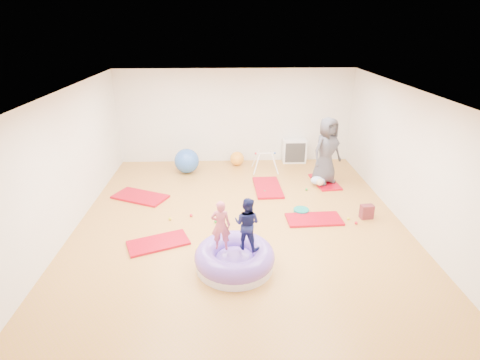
{
  "coord_description": "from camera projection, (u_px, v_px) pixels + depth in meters",
  "views": [
    {
      "loc": [
        -0.29,
        -7.05,
        4.02
      ],
      "look_at": [
        0.0,
        0.3,
        0.9
      ],
      "focal_mm": 28.0,
      "sensor_mm": 36.0,
      "label": 1
    }
  ],
  "objects": [
    {
      "name": "cube_shelf",
      "position": [
        294.0,
        151.0,
        11.49
      ],
      "size": [
        0.71,
        0.35,
        0.71
      ],
      "color": "white",
      "rests_on": "ground"
    },
    {
      "name": "balance_disc",
      "position": [
        301.0,
        211.0,
        8.55
      ],
      "size": [
        0.35,
        0.35,
        0.08
      ],
      "primitive_type": "cylinder",
      "color": "#0C857A",
      "rests_on": "ground"
    },
    {
      "name": "ball_pit_balls",
      "position": [
        270.0,
        209.0,
        8.63
      ],
      "size": [
        4.1,
        2.74,
        0.07
      ],
      "color": "yellow",
      "rests_on": "ground"
    },
    {
      "name": "gym_mat_mid_left",
      "position": [
        140.0,
        197.0,
        9.25
      ],
      "size": [
        1.47,
        1.16,
        0.05
      ],
      "primitive_type": "cube",
      "rotation": [
        0.0,
        0.0,
        -0.44
      ],
      "color": "red",
      "rests_on": "ground"
    },
    {
      "name": "infant_play_gym",
      "position": [
        265.0,
        159.0,
        10.77
      ],
      "size": [
        0.74,
        0.7,
        0.56
      ],
      "rotation": [
        0.0,
        0.0,
        -0.1
      ],
      "color": "white",
      "rests_on": "ground"
    },
    {
      "name": "infant",
      "position": [
        319.0,
        181.0,
        9.83
      ],
      "size": [
        0.4,
        0.41,
        0.24
      ],
      "color": "#B5CEFF",
      "rests_on": "gym_mat_rear_right"
    },
    {
      "name": "child_pink",
      "position": [
        221.0,
        223.0,
        6.35
      ],
      "size": [
        0.35,
        0.25,
        0.92
      ],
      "primitive_type": "imported",
      "rotation": [
        0.0,
        0.0,
        3.06
      ],
      "color": "#CC586E",
      "rests_on": "inflatable_cushion"
    },
    {
      "name": "gym_mat_front_left",
      "position": [
        158.0,
        243.0,
        7.33
      ],
      "size": [
        1.29,
        0.97,
        0.05
      ],
      "primitive_type": "cube",
      "rotation": [
        0.0,
        0.0,
        0.38
      ],
      "color": "red",
      "rests_on": "ground"
    },
    {
      "name": "exercise_ball_orange",
      "position": [
        237.0,
        159.0,
        11.29
      ],
      "size": [
        0.42,
        0.42,
        0.42
      ],
      "primitive_type": "sphere",
      "color": "orange",
      "rests_on": "ground"
    },
    {
      "name": "room",
      "position": [
        241.0,
        163.0,
        7.52
      ],
      "size": [
        7.01,
        8.01,
        2.81
      ],
      "color": "#BF7C42",
      "rests_on": "ground"
    },
    {
      "name": "yellow_toy",
      "position": [
        201.0,
        248.0,
        7.18
      ],
      "size": [
        0.19,
        0.19,
        0.03
      ],
      "primitive_type": "cylinder",
      "color": "yellow",
      "rests_on": "ground"
    },
    {
      "name": "gym_mat_right",
      "position": [
        314.0,
        219.0,
        8.2
      ],
      "size": [
        1.22,
        0.65,
        0.05
      ],
      "primitive_type": "cube",
      "rotation": [
        0.0,
        0.0,
        0.04
      ],
      "color": "red",
      "rests_on": "ground"
    },
    {
      "name": "adult_caregiver",
      "position": [
        327.0,
        151.0,
        9.73
      ],
      "size": [
        1.02,
        0.9,
        1.76
      ],
      "primitive_type": "imported",
      "rotation": [
        0.0,
        0.0,
        0.5
      ],
      "color": "#3E3D46",
      "rests_on": "gym_mat_rear_right"
    },
    {
      "name": "inflatable_cushion",
      "position": [
        235.0,
        258.0,
        6.59
      ],
      "size": [
        1.42,
        1.42,
        0.45
      ],
      "rotation": [
        0.0,
        0.0,
        0.05
      ],
      "color": "silver",
      "rests_on": "ground"
    },
    {
      "name": "gym_mat_center_back",
      "position": [
        268.0,
        187.0,
        9.77
      ],
      "size": [
        0.71,
        1.35,
        0.06
      ],
      "primitive_type": "cube",
      "rotation": [
        0.0,
        0.0,
        1.6
      ],
      "color": "red",
      "rests_on": "ground"
    },
    {
      "name": "exercise_ball_blue",
      "position": [
        187.0,
        161.0,
        10.69
      ],
      "size": [
        0.7,
        0.7,
        0.7
      ],
      "primitive_type": "sphere",
      "color": "blue",
      "rests_on": "ground"
    },
    {
      "name": "child_navy",
      "position": [
        247.0,
        221.0,
        6.37
      ],
      "size": [
        0.57,
        0.52,
        0.96
      ],
      "primitive_type": "imported",
      "rotation": [
        0.0,
        0.0,
        2.72
      ],
      "color": "#14194E",
      "rests_on": "inflatable_cushion"
    },
    {
      "name": "gym_mat_rear_right",
      "position": [
        325.0,
        182.0,
        10.13
      ],
      "size": [
        0.69,
        1.19,
        0.05
      ],
      "primitive_type": "cube",
      "rotation": [
        0.0,
        0.0,
        1.68
      ],
      "color": "red",
      "rests_on": "ground"
    },
    {
      "name": "backpack",
      "position": [
        367.0,
        212.0,
        8.24
      ],
      "size": [
        0.29,
        0.2,
        0.32
      ],
      "primitive_type": "cube",
      "rotation": [
        0.0,
        0.0,
        0.12
      ],
      "color": "#A92536",
      "rests_on": "ground"
    }
  ]
}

